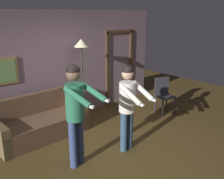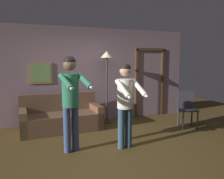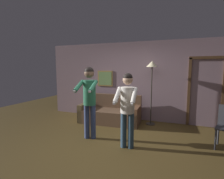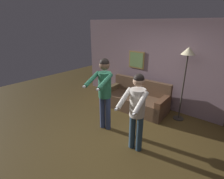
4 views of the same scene
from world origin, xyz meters
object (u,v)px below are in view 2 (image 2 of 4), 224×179
(dining_chair_distant, at_px, (187,107))
(person_standing_left, at_px, (71,94))
(person_standing_right, at_px, (126,98))
(torchiere_lamp, at_px, (107,63))
(couch, at_px, (61,119))

(dining_chair_distant, bearing_deg, person_standing_left, -168.65)
(person_standing_left, relative_size, dining_chair_distant, 1.90)
(person_standing_right, bearing_deg, torchiere_lamp, 82.70)
(couch, distance_m, person_standing_right, 2.02)
(person_standing_left, height_order, dining_chair_distant, person_standing_left)
(person_standing_left, bearing_deg, person_standing_right, -9.48)
(dining_chair_distant, bearing_deg, torchiere_lamp, 149.71)
(person_standing_right, distance_m, dining_chair_distant, 2.23)
(person_standing_right, xyz_separation_m, dining_chair_distant, (2.04, 0.78, -0.45))
(person_standing_left, height_order, person_standing_right, person_standing_left)
(torchiere_lamp, height_order, dining_chair_distant, torchiere_lamp)
(person_standing_right, bearing_deg, dining_chair_distant, 20.88)
(dining_chair_distant, bearing_deg, person_standing_right, -159.12)
(dining_chair_distant, bearing_deg, couch, 165.04)
(couch, bearing_deg, dining_chair_distant, -14.96)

